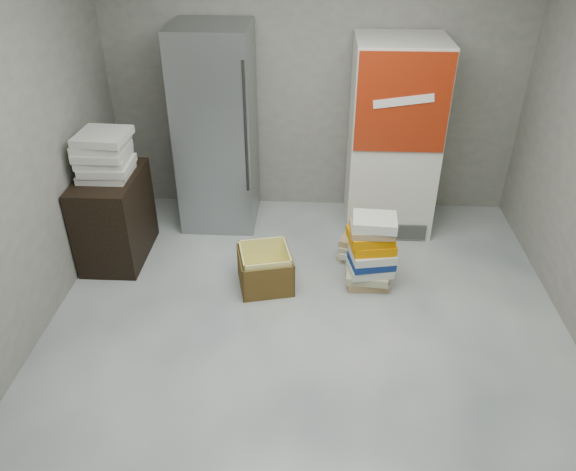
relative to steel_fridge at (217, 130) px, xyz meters
The scene contains 9 objects.
ground 2.50m from the steel_fridge, 67.10° to the right, with size 5.00×5.00×0.00m, color silver.
room_shell 2.46m from the steel_fridge, 67.10° to the right, with size 4.04×5.04×2.82m.
steel_fridge is the anchor object (origin of this frame).
coke_cooler 1.65m from the steel_fridge, ahead, with size 0.80×0.73×1.80m.
wood_shelf 1.23m from the steel_fridge, 138.69° to the right, with size 0.50×0.80×0.80m, color black.
supply_box_stack 1.10m from the steel_fridge, 138.62° to the right, with size 0.45×0.43×0.39m.
phonebook_stack_main 1.88m from the steel_fridge, 37.10° to the right, with size 0.42×0.37×0.65m.
phonebook_stack_side 1.75m from the steel_fridge, 26.61° to the right, with size 0.44×0.40×0.22m.
cardboard_box 1.48m from the steel_fridge, 64.39° to the right, with size 0.52×0.52×0.35m.
Camera 1 is at (0.03, -2.82, 2.89)m, focal length 35.00 mm.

